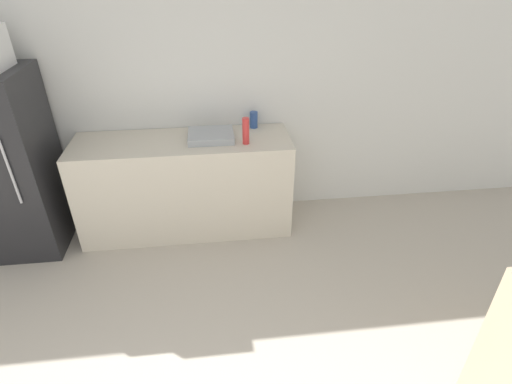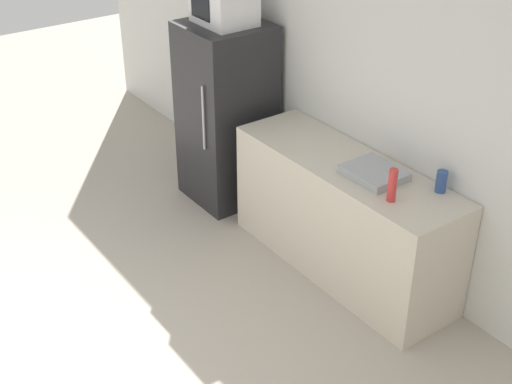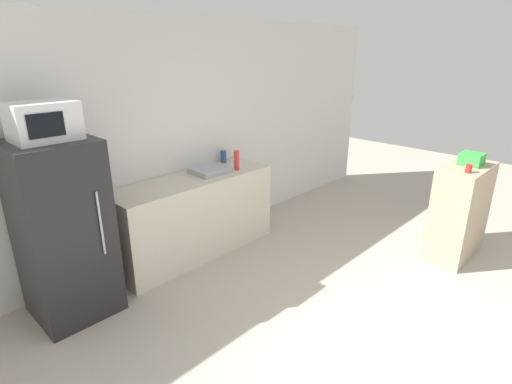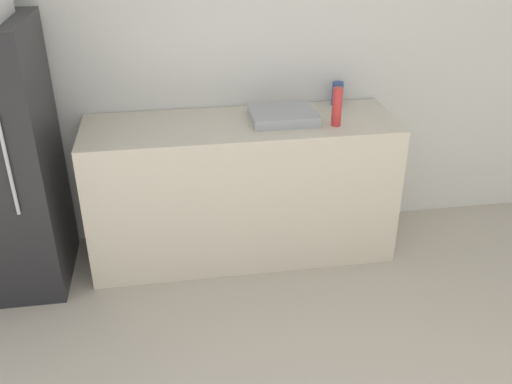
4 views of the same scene
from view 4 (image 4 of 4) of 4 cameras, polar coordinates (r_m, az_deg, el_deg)
name	(u,v)px [view 4 (image 4 of 4)]	position (r m, az deg, el deg)	size (l,w,h in m)	color
wall_back	(196,47)	(3.67, -5.98, 14.23)	(8.00, 0.06, 2.60)	silver
counter	(242,189)	(3.67, -1.43, 0.27)	(1.92, 0.60, 0.91)	beige
sink_basin	(283,115)	(3.52, 2.71, 7.68)	(0.40, 0.33, 0.06)	#9EA3A8
bottle_tall	(337,107)	(3.44, 8.10, 8.43)	(0.06, 0.06, 0.23)	red
bottle_short	(337,94)	(3.80, 8.14, 9.72)	(0.07, 0.07, 0.15)	#2D4C8C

